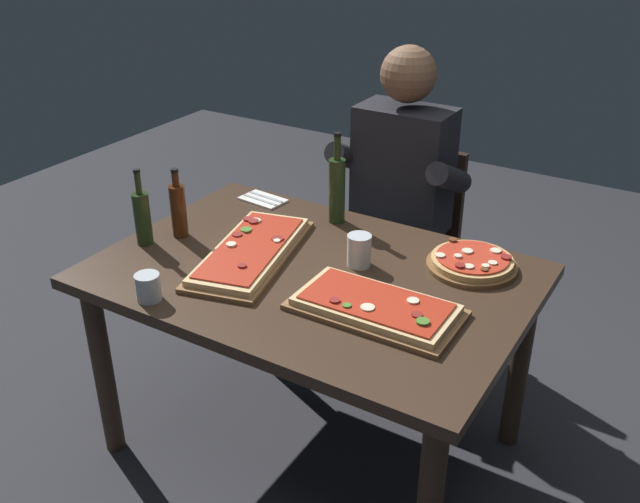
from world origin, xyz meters
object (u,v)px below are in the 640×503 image
object	(u,v)px
dining_table	(312,296)
tumbler_near_camera	(359,252)
seated_diner	(397,193)
pizza_round_far	(472,262)
wine_bottle_dark	(178,209)
pizza_rectangular_front	(376,307)
pizza_rectangular_left	(251,251)
oil_bottle_amber	(337,188)
diner_chair	(406,238)
vinegar_bottle_green	(142,217)
tumbler_far_side	(148,287)

from	to	relation	value
dining_table	tumbler_near_camera	world-z (taller)	tumbler_near_camera
dining_table	seated_diner	size ratio (longest dim) A/B	1.05
pizza_round_far	wine_bottle_dark	distance (m)	1.04
tumbler_near_camera	dining_table	bearing A→B (deg)	-133.54
pizza_rectangular_front	seated_diner	distance (m)	0.92
pizza_rectangular_left	oil_bottle_amber	size ratio (longest dim) A/B	1.85
seated_diner	pizza_rectangular_front	bearing A→B (deg)	-68.15
tumbler_near_camera	diner_chair	bearing A→B (deg)	102.05
dining_table	oil_bottle_amber	bearing A→B (deg)	108.54
diner_chair	pizza_rectangular_front	bearing A→B (deg)	-70.63
pizza_rectangular_front	oil_bottle_amber	bearing A→B (deg)	130.54
wine_bottle_dark	vinegar_bottle_green	xyz separation A→B (m)	(-0.06, -0.11, -0.00)
pizza_round_far	oil_bottle_amber	world-z (taller)	oil_bottle_amber
pizza_rectangular_left	vinegar_bottle_green	size ratio (longest dim) A/B	2.29
pizza_rectangular_front	wine_bottle_dark	bearing A→B (deg)	173.60
dining_table	wine_bottle_dark	distance (m)	0.58
dining_table	tumbler_far_side	world-z (taller)	tumbler_far_side
oil_bottle_amber	seated_diner	size ratio (longest dim) A/B	0.26
pizza_rectangular_front	seated_diner	size ratio (longest dim) A/B	0.38
pizza_rectangular_front	pizza_rectangular_left	world-z (taller)	same
tumbler_near_camera	oil_bottle_amber	bearing A→B (deg)	132.45
oil_bottle_amber	vinegar_bottle_green	xyz separation A→B (m)	(-0.49, -0.51, -0.03)
dining_table	seated_diner	world-z (taller)	seated_diner
pizza_rectangular_front	diner_chair	xyz separation A→B (m)	(-0.34, 0.97, -0.27)
seated_diner	wine_bottle_dark	bearing A→B (deg)	-123.40
pizza_rectangular_left	wine_bottle_dark	size ratio (longest dim) A/B	2.50
tumbler_far_side	tumbler_near_camera	bearing A→B (deg)	50.03
pizza_round_far	wine_bottle_dark	xyz separation A→B (m)	(-0.99, -0.32, 0.08)
pizza_rectangular_front	pizza_rectangular_left	bearing A→B (deg)	169.92
oil_bottle_amber	vinegar_bottle_green	distance (m)	0.70
tumbler_near_camera	diner_chair	xyz separation A→B (m)	(-0.16, 0.74, -0.30)
vinegar_bottle_green	pizza_round_far	bearing A→B (deg)	22.25
dining_table	tumbler_far_side	size ratio (longest dim) A/B	16.32
tumbler_far_side	seated_diner	bearing A→B (deg)	76.07
pizza_round_far	vinegar_bottle_green	bearing A→B (deg)	-157.75
pizza_rectangular_left	oil_bottle_amber	xyz separation A→B (m)	(0.11, 0.40, 0.11)
tumbler_near_camera	diner_chair	distance (m)	0.81
pizza_rectangular_left	diner_chair	xyz separation A→B (m)	(0.18, 0.88, -0.27)
pizza_rectangular_front	pizza_rectangular_left	xyz separation A→B (m)	(-0.53, 0.09, 0.00)
wine_bottle_dark	seated_diner	xyz separation A→B (m)	(0.50, 0.76, -0.10)
vinegar_bottle_green	tumbler_far_side	xyz separation A→B (m)	(0.28, -0.28, -0.06)
diner_chair	vinegar_bottle_green	bearing A→B (deg)	-119.65
oil_bottle_amber	diner_chair	distance (m)	0.62
pizza_rectangular_left	tumbler_near_camera	xyz separation A→B (m)	(0.34, 0.14, 0.03)
tumbler_near_camera	tumbler_far_side	bearing A→B (deg)	-129.97
pizza_rectangular_front	oil_bottle_amber	world-z (taller)	oil_bottle_amber
pizza_round_far	tumbler_near_camera	world-z (taller)	tumbler_near_camera
wine_bottle_dark	pizza_rectangular_left	bearing A→B (deg)	-0.14
diner_chair	seated_diner	world-z (taller)	seated_diner
pizza_round_far	wine_bottle_dark	bearing A→B (deg)	-162.20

